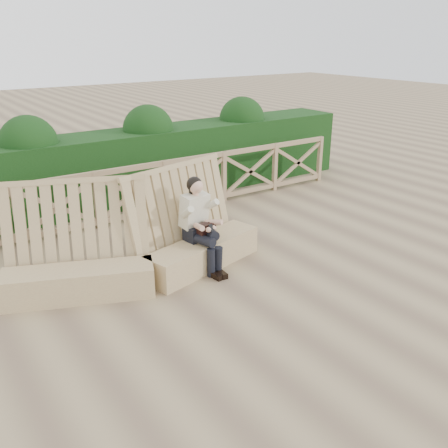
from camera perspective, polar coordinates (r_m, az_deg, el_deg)
ground at (r=7.19m, az=1.61°, el=-7.71°), size 60.00×60.00×0.00m
bench at (r=7.47m, az=-9.33°, el=-3.47°), size 4.03×1.47×1.57m
woman at (r=7.62m, az=-2.79°, el=0.31°), size 0.46×0.92×1.44m
guardrail at (r=9.80m, az=-10.47°, el=3.45°), size 10.10×0.09×1.10m
hedge at (r=10.81m, az=-13.20°, el=6.00°), size 12.00×1.20×1.50m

